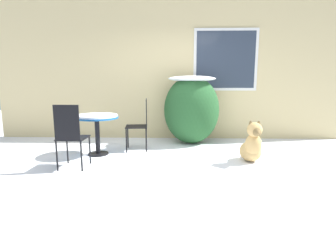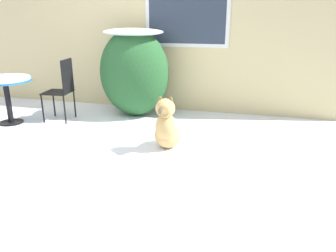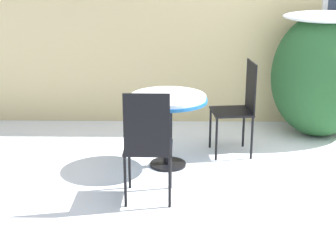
{
  "view_description": "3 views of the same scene",
  "coord_description": "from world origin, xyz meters",
  "views": [
    {
      "loc": [
        0.14,
        -3.86,
        1.3
      ],
      "look_at": [
        0.0,
        0.6,
        0.55
      ],
      "focal_mm": 28.0,
      "sensor_mm": 36.0,
      "label": 1
    },
    {
      "loc": [
        2.39,
        -3.41,
        1.61
      ],
      "look_at": [
        1.38,
        0.4,
        0.28
      ],
      "focal_mm": 35.0,
      "sensor_mm": 36.0,
      "label": 2
    },
    {
      "loc": [
        -1.2,
        -4.06,
        1.99
      ],
      "look_at": [
        -1.27,
        0.71,
        0.42
      ],
      "focal_mm": 55.0,
      "sensor_mm": 36.0,
      "label": 3
    }
  ],
  "objects": [
    {
      "name": "house_wall",
      "position": [
        0.07,
        2.2,
        1.62
      ],
      "size": [
        8.0,
        0.1,
        3.21
      ],
      "color": "#D1BC84",
      "rests_on": "ground_plane"
    },
    {
      "name": "ground_plane",
      "position": [
        0.0,
        0.0,
        0.0
      ],
      "size": [
        16.0,
        16.0,
        0.0
      ],
      "primitive_type": "plane",
      "color": "white"
    },
    {
      "name": "shrub_left",
      "position": [
        0.46,
        1.66,
        0.75
      ],
      "size": [
        1.16,
        0.92,
        1.43
      ],
      "color": "#235128",
      "rests_on": "ground_plane"
    },
    {
      "name": "patio_table",
      "position": [
        -1.27,
        0.71,
        0.61
      ],
      "size": [
        0.76,
        0.76,
        0.73
      ],
      "color": "black",
      "rests_on": "ground_plane"
    },
    {
      "name": "patio_chair_far_side",
      "position": [
        -1.43,
        -0.09,
        0.54
      ],
      "size": [
        0.41,
        0.41,
        0.98
      ],
      "rotation": [
        0.0,
        0.0,
        3.13
      ],
      "color": "black",
      "rests_on": "ground_plane"
    },
    {
      "name": "patio_chair_near_table",
      "position": [
        -0.54,
        1.07,
        0.54
      ],
      "size": [
        0.44,
        0.44,
        0.98
      ],
      "rotation": [
        0.0,
        0.0,
        -1.46
      ],
      "color": "black",
      "rests_on": "ground_plane"
    },
    {
      "name": "dog",
      "position": [
        1.38,
        0.34,
        0.27
      ],
      "size": [
        0.36,
        0.63,
        0.7
      ],
      "rotation": [
        0.0,
        0.0,
        0.04
      ],
      "color": "tan",
      "rests_on": "ground_plane"
    }
  ]
}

